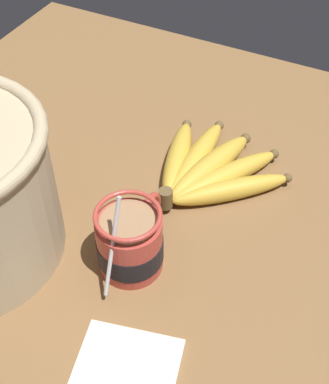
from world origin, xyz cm
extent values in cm
cube|color=brown|center=(0.00, 0.00, 1.72)|extent=(100.31, 100.31, 3.43)
cylinder|color=#B23D33|center=(-5.38, -0.89, 7.55)|extent=(8.28, 8.28, 8.24)
cylinder|color=black|center=(-5.38, -0.89, 6.78)|extent=(8.48, 8.48, 3.35)
torus|color=#B23D33|center=(-0.32, -0.89, 8.22)|extent=(5.49, 0.90, 5.49)
cylinder|color=#997551|center=(-5.38, -0.89, 11.77)|extent=(7.08, 7.08, 0.40)
torus|color=#B23D33|center=(-5.38, -0.89, 13.00)|extent=(8.28, 8.28, 0.60)
cylinder|color=silver|center=(-9.27, -0.89, 11.24)|extent=(5.35, 0.50, 12.79)
ellipsoid|color=silver|center=(-6.83, -0.89, 4.93)|extent=(3.00, 2.00, 0.80)
cylinder|color=brown|center=(4.95, -0.77, 6.01)|extent=(2.00, 2.00, 3.00)
ellipsoid|color=gold|center=(11.58, -8.07, 4.97)|extent=(14.19, 15.19, 3.08)
sphere|color=brown|center=(17.53, -14.63, 4.97)|extent=(1.39, 1.39, 1.39)
ellipsoid|color=gold|center=(13.71, -6.26, 5.06)|extent=(17.54, 12.66, 3.25)
sphere|color=brown|center=(21.62, -11.21, 5.06)|extent=(1.46, 1.46, 1.46)
ellipsoid|color=gold|center=(14.39, -3.54, 5.26)|extent=(17.99, 8.49, 3.66)
sphere|color=brown|center=(22.88, -6.04, 5.26)|extent=(1.65, 1.65, 1.65)
ellipsoid|color=gold|center=(15.07, -0.89, 5.13)|extent=(18.27, 3.60, 3.39)
sphere|color=brown|center=(24.19, -1.00, 5.13)|extent=(1.52, 1.52, 1.52)
ellipsoid|color=gold|center=(14.01, 1.66, 5.12)|extent=(17.05, 7.59, 3.37)
sphere|color=brown|center=(22.09, 3.83, 5.12)|extent=(1.52, 1.52, 1.52)
camera|label=1|loc=(-40.78, -23.30, 60.23)|focal=50.00mm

